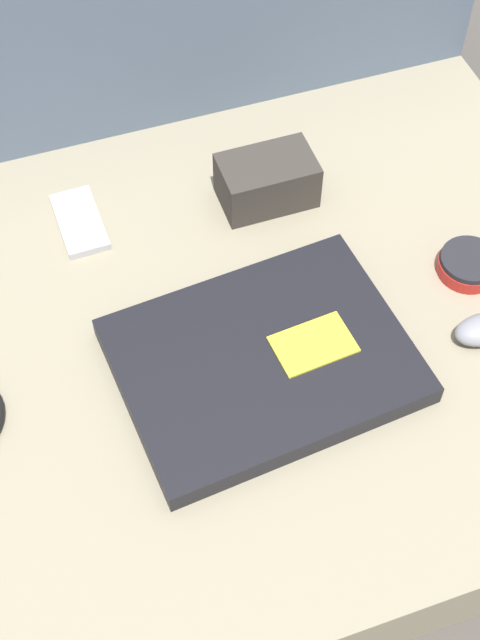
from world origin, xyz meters
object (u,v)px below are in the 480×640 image
(laptop, at_px, (263,360))
(phone_silver, at_px, (80,222))
(camera_pouch, at_px, (267,181))
(speaker_puck, at_px, (469,264))

(laptop, xyz_separation_m, phone_silver, (-0.15, 0.28, -0.01))
(camera_pouch, bearing_deg, laptop, -110.83)
(speaker_puck, relative_size, camera_pouch, 0.62)
(phone_silver, xyz_separation_m, camera_pouch, (0.24, -0.03, 0.03))
(phone_silver, bearing_deg, speaker_puck, -29.24)
(laptop, relative_size, camera_pouch, 2.81)
(laptop, relative_size, phone_silver, 3.11)
(speaker_puck, distance_m, camera_pouch, 0.28)
(speaker_puck, relative_size, phone_silver, 0.69)
(speaker_puck, height_order, phone_silver, speaker_puck)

